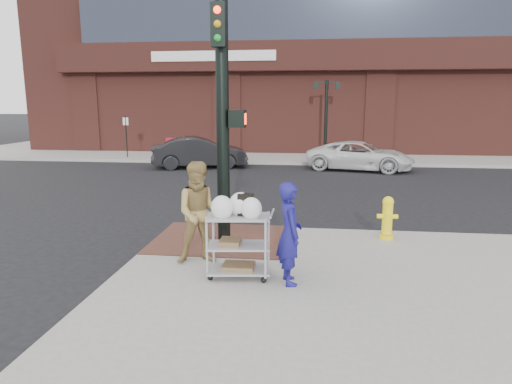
# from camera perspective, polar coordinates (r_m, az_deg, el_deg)

# --- Properties ---
(ground) EXTENTS (220.00, 220.00, 0.00)m
(ground) POSITION_cam_1_polar(r_m,az_deg,el_deg) (8.94, -1.76, -8.62)
(ground) COLOR black
(ground) RESTS_ON ground
(sidewalk_far) EXTENTS (65.00, 36.00, 0.15)m
(sidewalk_far) POSITION_cam_1_polar(r_m,az_deg,el_deg) (41.95, 22.57, 6.24)
(sidewalk_far) COLOR gray
(sidewalk_far) RESTS_ON ground
(brick_curb_ramp) EXTENTS (2.80, 2.40, 0.01)m
(brick_curb_ramp) POSITION_cam_1_polar(r_m,az_deg,el_deg) (9.83, -4.45, -5.84)
(brick_curb_ramp) COLOR #543027
(brick_curb_ramp) RESTS_ON sidewalk_near
(lamp_post) EXTENTS (1.32, 0.22, 4.00)m
(lamp_post) POSITION_cam_1_polar(r_m,az_deg,el_deg) (24.33, 8.76, 10.04)
(lamp_post) COLOR black
(lamp_post) RESTS_ON sidewalk_far
(parking_sign) EXTENTS (0.05, 0.05, 2.20)m
(parking_sign) POSITION_cam_1_polar(r_m,az_deg,el_deg) (25.35, -15.90, 6.69)
(parking_sign) COLOR black
(parking_sign) RESTS_ON sidewalk_far
(traffic_signal_pole) EXTENTS (0.61, 0.51, 5.00)m
(traffic_signal_pole) POSITION_cam_1_polar(r_m,az_deg,el_deg) (9.26, -4.10, 9.93)
(traffic_signal_pole) COLOR black
(traffic_signal_pole) RESTS_ON sidewalk_near
(woman_blue) EXTENTS (0.54, 0.69, 1.66)m
(woman_blue) POSITION_cam_1_polar(r_m,az_deg,el_deg) (7.29, 4.22, -5.17)
(woman_blue) COLOR navy
(woman_blue) RESTS_ON sidewalk_near
(pedestrian_tan) EXTENTS (1.07, 0.94, 1.85)m
(pedestrian_tan) POSITION_cam_1_polar(r_m,az_deg,el_deg) (8.24, -6.94, -2.59)
(pedestrian_tan) COLOR #9F844A
(pedestrian_tan) RESTS_ON sidewalk_near
(sedan_dark) EXTENTS (4.65, 2.69, 1.45)m
(sedan_dark) POSITION_cam_1_polar(r_m,az_deg,el_deg) (21.60, -7.07, 4.93)
(sedan_dark) COLOR black
(sedan_dark) RESTS_ON ground
(minivan_white) EXTENTS (5.07, 3.18, 1.31)m
(minivan_white) POSITION_cam_1_polar(r_m,az_deg,el_deg) (21.22, 12.88, 4.43)
(minivan_white) COLOR silver
(minivan_white) RESTS_ON ground
(utility_cart) EXTENTS (1.08, 0.68, 1.42)m
(utility_cart) POSITION_cam_1_polar(r_m,az_deg,el_deg) (7.57, -2.21, -6.00)
(utility_cart) COLOR #9A999E
(utility_cart) RESTS_ON sidewalk_near
(fire_hydrant) EXTENTS (0.43, 0.30, 0.92)m
(fire_hydrant) POSITION_cam_1_polar(r_m,az_deg,el_deg) (10.11, 16.10, -3.04)
(fire_hydrant) COLOR yellow
(fire_hydrant) RESTS_ON sidewalk_near
(newsbox_red) EXTENTS (0.55, 0.53, 1.06)m
(newsbox_red) POSITION_cam_1_polar(r_m,az_deg,el_deg) (24.57, -10.46, 5.46)
(newsbox_red) COLOR #A9132B
(newsbox_red) RESTS_ON sidewalk_far
(newsbox_blue) EXTENTS (0.48, 0.46, 0.94)m
(newsbox_blue) POSITION_cam_1_polar(r_m,az_deg,el_deg) (24.77, -9.91, 5.39)
(newsbox_blue) COLOR #18299E
(newsbox_blue) RESTS_ON sidewalk_far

